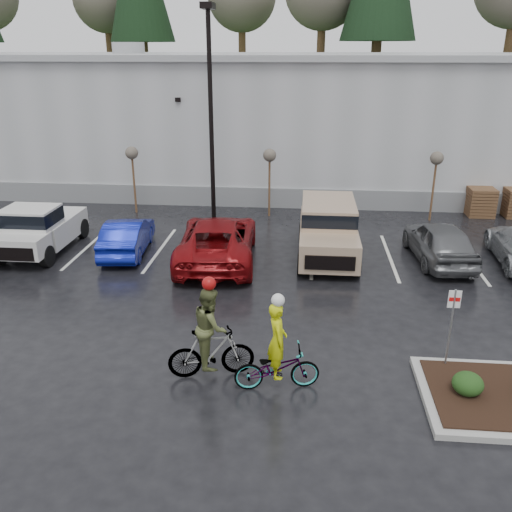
# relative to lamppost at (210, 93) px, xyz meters

# --- Properties ---
(ground) EXTENTS (120.00, 120.00, 0.00)m
(ground) POSITION_rel_lamppost_xyz_m (4.00, -12.00, -5.69)
(ground) COLOR black
(ground) RESTS_ON ground
(warehouse) EXTENTS (60.50, 15.50, 7.20)m
(warehouse) POSITION_rel_lamppost_xyz_m (4.00, 9.99, -2.04)
(warehouse) COLOR #A2A5A7
(warehouse) RESTS_ON ground
(wooded_ridge) EXTENTS (80.00, 25.00, 6.00)m
(wooded_ridge) POSITION_rel_lamppost_xyz_m (4.00, 33.00, -2.69)
(wooded_ridge) COLOR #213B18
(wooded_ridge) RESTS_ON ground
(lamppost) EXTENTS (0.50, 1.00, 9.22)m
(lamppost) POSITION_rel_lamppost_xyz_m (0.00, 0.00, 0.00)
(lamppost) COLOR black
(lamppost) RESTS_ON ground
(sapling_west) EXTENTS (0.60, 0.60, 3.20)m
(sapling_west) POSITION_rel_lamppost_xyz_m (-4.00, 1.00, -2.96)
(sapling_west) COLOR #44321B
(sapling_west) RESTS_ON ground
(sapling_mid) EXTENTS (0.60, 0.60, 3.20)m
(sapling_mid) POSITION_rel_lamppost_xyz_m (2.50, 1.00, -2.96)
(sapling_mid) COLOR #44321B
(sapling_mid) RESTS_ON ground
(sapling_east) EXTENTS (0.60, 0.60, 3.20)m
(sapling_east) POSITION_rel_lamppost_xyz_m (10.00, 1.00, -2.96)
(sapling_east) COLOR #44321B
(sapling_east) RESTS_ON ground
(pallet_stack_a) EXTENTS (1.20, 1.20, 1.35)m
(pallet_stack_a) POSITION_rel_lamppost_xyz_m (12.50, 2.00, -5.01)
(pallet_stack_a) COLOR #44321B
(pallet_stack_a) RESTS_ON ground
(shrub_a) EXTENTS (0.70, 0.70, 0.52)m
(shrub_a) POSITION_rel_lamppost_xyz_m (8.00, -13.00, -5.27)
(shrub_a) COLOR #143312
(shrub_a) RESTS_ON curb_island
(fire_lane_sign) EXTENTS (0.30, 0.05, 2.20)m
(fire_lane_sign) POSITION_rel_lamppost_xyz_m (7.80, -11.80, -4.28)
(fire_lane_sign) COLOR gray
(fire_lane_sign) RESTS_ON ground
(pickup_white) EXTENTS (2.10, 5.20, 1.96)m
(pickup_white) POSITION_rel_lamppost_xyz_m (-6.05, -4.34, -4.71)
(pickup_white) COLOR silver
(pickup_white) RESTS_ON ground
(car_blue) EXTENTS (1.85, 4.25, 1.36)m
(car_blue) POSITION_rel_lamppost_xyz_m (-2.65, -4.46, -5.01)
(car_blue) COLOR #0D188F
(car_blue) RESTS_ON ground
(car_red) EXTENTS (3.15, 6.11, 1.65)m
(car_red) POSITION_rel_lamppost_xyz_m (0.98, -4.94, -4.86)
(car_red) COLOR maroon
(car_red) RESTS_ON ground
(suv_tan) EXTENTS (2.20, 5.10, 2.06)m
(suv_tan) POSITION_rel_lamppost_xyz_m (5.09, -4.21, -4.66)
(suv_tan) COLOR tan
(suv_tan) RESTS_ON ground
(car_grey) EXTENTS (2.22, 4.70, 1.55)m
(car_grey) POSITION_rel_lamppost_xyz_m (9.23, -4.24, -4.91)
(car_grey) COLOR #5A5C5F
(car_grey) RESTS_ON ground
(cyclist_hivis) EXTENTS (2.11, 1.06, 2.44)m
(cyclist_hivis) POSITION_rel_lamppost_xyz_m (3.66, -12.94, -4.94)
(cyclist_hivis) COLOR #3F3F44
(cyclist_hivis) RESTS_ON ground
(cyclist_olive) EXTENTS (2.10, 1.07, 2.63)m
(cyclist_olive) POSITION_rel_lamppost_xyz_m (2.05, -12.58, -4.75)
(cyclist_olive) COLOR #3F3F44
(cyclist_olive) RESTS_ON ground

